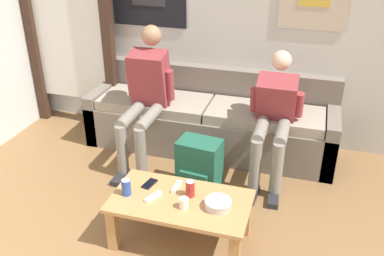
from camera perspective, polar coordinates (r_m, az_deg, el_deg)
name	(u,v)px	position (r m, az deg, el deg)	size (l,w,h in m)	color
wall_back	(218,14)	(4.30, 3.53, 14.87)	(10.00, 0.07, 2.55)	silver
door_frame	(67,17)	(4.71, -16.34, 13.99)	(1.00, 0.10, 2.15)	#382319
couch	(210,121)	(4.31, 2.45, 0.87)	(2.45, 0.68, 0.77)	#70665B
coffee_table	(181,207)	(3.10, -1.53, -10.54)	(0.99, 0.54, 0.37)	#B27F4C
person_seated_adult	(146,93)	(3.98, -6.19, 4.67)	(0.47, 0.88, 1.26)	gray
person_seated_teen	(274,115)	(3.76, 10.90, 1.76)	(0.47, 0.85, 1.11)	gray
backpack	(199,167)	(3.66, 0.92, -5.26)	(0.38, 0.31, 0.48)	#1E5642
ceramic_bowl	(218,203)	(2.97, 3.49, -9.98)	(0.19, 0.19, 0.06)	#B7B2A8
pillar_candle	(184,203)	(2.95, -1.08, -9.98)	(0.06, 0.06, 0.09)	silver
drink_can_blue	(126,187)	(3.10, -8.76, -7.81)	(0.07, 0.07, 0.12)	#28479E
drink_can_red	(190,189)	(3.05, -0.25, -8.08)	(0.07, 0.07, 0.12)	maroon
game_controller_near_left	(153,197)	(3.07, -5.18, -9.12)	(0.09, 0.15, 0.03)	white
game_controller_near_right	(176,187)	(3.16, -2.10, -7.83)	(0.04, 0.14, 0.03)	white
cell_phone	(149,184)	(3.22, -5.69, -7.40)	(0.09, 0.15, 0.01)	black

